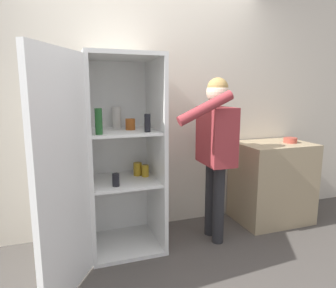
# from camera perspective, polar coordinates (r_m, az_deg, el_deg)

# --- Properties ---
(ground_plane) EXTENTS (12.00, 12.00, 0.00)m
(ground_plane) POSITION_cam_1_polar(r_m,az_deg,el_deg) (2.64, 1.95, -23.50)
(ground_plane) COLOR #4C4742
(wall_back) EXTENTS (7.00, 0.06, 2.55)m
(wall_back) POSITION_cam_1_polar(r_m,az_deg,el_deg) (3.14, -4.34, 6.66)
(wall_back) COLOR beige
(wall_back) RESTS_ON ground_plane
(refrigerator) EXTENTS (1.03, 1.22, 1.77)m
(refrigerator) POSITION_cam_1_polar(r_m,az_deg,el_deg) (2.67, -10.73, -2.51)
(refrigerator) COLOR white
(refrigerator) RESTS_ON ground_plane
(person) EXTENTS (0.62, 0.57, 1.58)m
(person) POSITION_cam_1_polar(r_m,az_deg,el_deg) (2.88, 9.01, 0.72)
(person) COLOR #262628
(person) RESTS_ON ground_plane
(counter) EXTENTS (0.80, 0.58, 0.89)m
(counter) POSITION_cam_1_polar(r_m,az_deg,el_deg) (3.60, 19.17, -6.85)
(counter) COLOR tan
(counter) RESTS_ON ground_plane
(bowl) EXTENTS (0.14, 0.14, 0.06)m
(bowl) POSITION_cam_1_polar(r_m,az_deg,el_deg) (3.58, 22.27, 0.68)
(bowl) COLOR #B24738
(bowl) RESTS_ON counter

